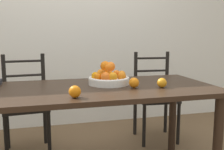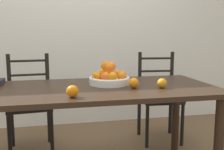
{
  "view_description": "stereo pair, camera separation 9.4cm",
  "coord_description": "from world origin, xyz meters",
  "px_view_note": "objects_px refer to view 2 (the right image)",
  "views": [
    {
      "loc": [
        -0.33,
        -1.92,
        1.16
      ],
      "look_at": [
        0.17,
        -0.0,
        0.86
      ],
      "focal_mm": 42.0,
      "sensor_mm": 36.0,
      "label": 1
    },
    {
      "loc": [
        -0.24,
        -1.94,
        1.16
      ],
      "look_at": [
        0.17,
        -0.0,
        0.86
      ],
      "focal_mm": 42.0,
      "sensor_mm": 36.0,
      "label": 2
    }
  ],
  "objects_px": {
    "orange_loose_0": "(134,83)",
    "chair_left": "(30,105)",
    "fruit_bowl": "(109,78)",
    "orange_loose_1": "(162,83)",
    "orange_loose_2": "(72,91)",
    "chair_right": "(159,98)"
  },
  "relations": [
    {
      "from": "orange_loose_0",
      "to": "chair_right",
      "type": "height_order",
      "value": "chair_right"
    },
    {
      "from": "orange_loose_2",
      "to": "chair_left",
      "type": "xyz_separation_m",
      "value": [
        -0.37,
        1.02,
        -0.34
      ]
    },
    {
      "from": "chair_right",
      "to": "orange_loose_0",
      "type": "bearing_deg",
      "value": -119.03
    },
    {
      "from": "orange_loose_2",
      "to": "orange_loose_1",
      "type": "bearing_deg",
      "value": 13.24
    },
    {
      "from": "chair_right",
      "to": "chair_left",
      "type": "bearing_deg",
      "value": -175.55
    },
    {
      "from": "orange_loose_0",
      "to": "chair_left",
      "type": "bearing_deg",
      "value": 135.59
    },
    {
      "from": "fruit_bowl",
      "to": "chair_left",
      "type": "xyz_separation_m",
      "value": [
        -0.69,
        0.63,
        -0.36
      ]
    },
    {
      "from": "orange_loose_2",
      "to": "chair_left",
      "type": "bearing_deg",
      "value": 109.87
    },
    {
      "from": "fruit_bowl",
      "to": "orange_loose_1",
      "type": "distance_m",
      "value": 0.42
    },
    {
      "from": "orange_loose_0",
      "to": "fruit_bowl",
      "type": "bearing_deg",
      "value": 128.14
    },
    {
      "from": "orange_loose_0",
      "to": "orange_loose_1",
      "type": "relative_size",
      "value": 1.06
    },
    {
      "from": "orange_loose_2",
      "to": "chair_left",
      "type": "height_order",
      "value": "chair_left"
    },
    {
      "from": "orange_loose_2",
      "to": "chair_right",
      "type": "xyz_separation_m",
      "value": [
        1.01,
        1.02,
        -0.34
      ]
    },
    {
      "from": "orange_loose_0",
      "to": "orange_loose_2",
      "type": "height_order",
      "value": "same"
    },
    {
      "from": "fruit_bowl",
      "to": "orange_loose_2",
      "type": "relative_size",
      "value": 4.19
    },
    {
      "from": "orange_loose_1",
      "to": "orange_loose_2",
      "type": "distance_m",
      "value": 0.69
    },
    {
      "from": "fruit_bowl",
      "to": "chair_right",
      "type": "distance_m",
      "value": 1.0
    },
    {
      "from": "fruit_bowl",
      "to": "orange_loose_1",
      "type": "bearing_deg",
      "value": -33.46
    },
    {
      "from": "fruit_bowl",
      "to": "orange_loose_2",
      "type": "height_order",
      "value": "fruit_bowl"
    },
    {
      "from": "chair_left",
      "to": "chair_right",
      "type": "height_order",
      "value": "same"
    },
    {
      "from": "fruit_bowl",
      "to": "chair_right",
      "type": "relative_size",
      "value": 0.34
    },
    {
      "from": "fruit_bowl",
      "to": "orange_loose_1",
      "type": "xyz_separation_m",
      "value": [
        0.35,
        -0.23,
        -0.02
      ]
    }
  ]
}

